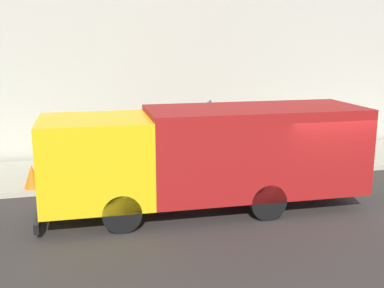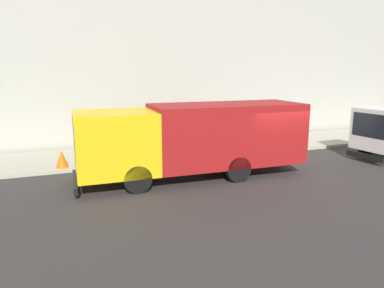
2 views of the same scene
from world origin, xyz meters
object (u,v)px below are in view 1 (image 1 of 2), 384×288
at_px(large_utility_truck, 207,153).
at_px(pedestrian_standing, 184,133).
at_px(street_sign_post, 210,132).
at_px(traffic_cone_orange, 32,177).
at_px(pedestrian_walking, 113,147).
at_px(pedestrian_third, 269,142).

xyz_separation_m(large_utility_truck, pedestrian_standing, (5.26, -0.64, -0.50)).
bearing_deg(street_sign_post, traffic_cone_orange, 89.08).
distance_m(pedestrian_walking, traffic_cone_orange, 2.77).
distance_m(pedestrian_third, traffic_cone_orange, 8.00).
bearing_deg(street_sign_post, pedestrian_third, -71.73).
height_order(pedestrian_standing, street_sign_post, street_sign_post).
distance_m(large_utility_truck, pedestrian_walking, 4.31).
bearing_deg(traffic_cone_orange, pedestrian_standing, -63.78).
xyz_separation_m(pedestrian_walking, traffic_cone_orange, (-1.05, 2.51, -0.52)).
height_order(pedestrian_walking, street_sign_post, street_sign_post).
height_order(pedestrian_standing, traffic_cone_orange, pedestrian_standing).
distance_m(pedestrian_third, street_sign_post, 2.64).
distance_m(pedestrian_standing, pedestrian_third, 3.25).
relative_size(large_utility_truck, pedestrian_third, 5.33).
xyz_separation_m(pedestrian_walking, pedestrian_standing, (1.57, -2.81, 0.03)).
bearing_deg(pedestrian_standing, large_utility_truck, -160.78).
bearing_deg(pedestrian_walking, traffic_cone_orange, 161.48).
xyz_separation_m(pedestrian_walking, pedestrian_third, (-0.33, -5.44, -0.03)).
height_order(pedestrian_walking, pedestrian_third, pedestrian_walking).
bearing_deg(pedestrian_standing, pedestrian_walking, 145.40).
bearing_deg(pedestrian_third, pedestrian_standing, 7.37).
height_order(large_utility_truck, traffic_cone_orange, large_utility_truck).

